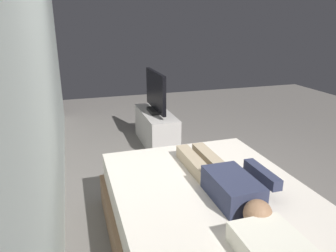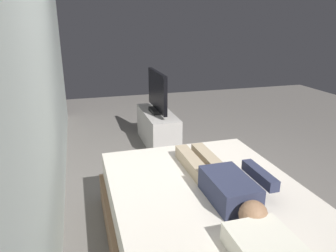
{
  "view_description": "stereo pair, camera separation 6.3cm",
  "coord_description": "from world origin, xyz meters",
  "px_view_note": "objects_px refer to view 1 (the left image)",
  "views": [
    {
      "loc": [
        -2.58,
        1.24,
        1.77
      ],
      "look_at": [
        0.48,
        0.29,
        0.69
      ],
      "focal_mm": 33.75,
      "sensor_mm": 36.0,
      "label": 1
    },
    {
      "loc": [
        -2.6,
        1.18,
        1.77
      ],
      "look_at": [
        0.48,
        0.29,
        0.69
      ],
      "focal_mm": 33.75,
      "sensor_mm": 36.0,
      "label": 2
    }
  ],
  "objects_px": {
    "pillow": "(276,252)",
    "remote": "(260,173)",
    "bed": "(214,225)",
    "tv_stand": "(156,128)",
    "person": "(225,181)",
    "tv": "(156,93)"
  },
  "relations": [
    {
      "from": "pillow",
      "to": "tv",
      "type": "xyz_separation_m",
      "value": [
        3.12,
        -0.19,
        0.18
      ]
    },
    {
      "from": "bed",
      "to": "remote",
      "type": "distance_m",
      "value": 0.6
    },
    {
      "from": "pillow",
      "to": "person",
      "type": "height_order",
      "value": "person"
    },
    {
      "from": "person",
      "to": "bed",
      "type": "bearing_deg",
      "value": 108.01
    },
    {
      "from": "pillow",
      "to": "bed",
      "type": "bearing_deg",
      "value": 0.0
    },
    {
      "from": "person",
      "to": "remote",
      "type": "bearing_deg",
      "value": -69.53
    },
    {
      "from": "bed",
      "to": "remote",
      "type": "height_order",
      "value": "remote"
    },
    {
      "from": "pillow",
      "to": "tv_stand",
      "type": "bearing_deg",
      "value": -3.47
    },
    {
      "from": "tv",
      "to": "bed",
      "type": "bearing_deg",
      "value": 175.49
    },
    {
      "from": "remote",
      "to": "person",
      "type": "bearing_deg",
      "value": 110.47
    },
    {
      "from": "tv_stand",
      "to": "bed",
      "type": "bearing_deg",
      "value": 175.49
    },
    {
      "from": "person",
      "to": "remote",
      "type": "distance_m",
      "value": 0.44
    },
    {
      "from": "pillow",
      "to": "tv",
      "type": "bearing_deg",
      "value": -3.47
    },
    {
      "from": "tv",
      "to": "tv_stand",
      "type": "bearing_deg",
      "value": 180.0
    },
    {
      "from": "bed",
      "to": "remote",
      "type": "bearing_deg",
      "value": -69.96
    },
    {
      "from": "tv_stand",
      "to": "tv",
      "type": "xyz_separation_m",
      "value": [
        0.0,
        0.0,
        0.53
      ]
    },
    {
      "from": "tv",
      "to": "person",
      "type": "bearing_deg",
      "value": 177.57
    },
    {
      "from": "tv",
      "to": "pillow",
      "type": "bearing_deg",
      "value": 176.53
    },
    {
      "from": "bed",
      "to": "pillow",
      "type": "distance_m",
      "value": 0.8
    },
    {
      "from": "pillow",
      "to": "remote",
      "type": "relative_size",
      "value": 3.2
    },
    {
      "from": "pillow",
      "to": "person",
      "type": "xyz_separation_m",
      "value": [
        0.75,
        -0.09,
        0.02
      ]
    },
    {
      "from": "bed",
      "to": "pillow",
      "type": "xyz_separation_m",
      "value": [
        -0.72,
        -0.0,
        0.34
      ]
    }
  ]
}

